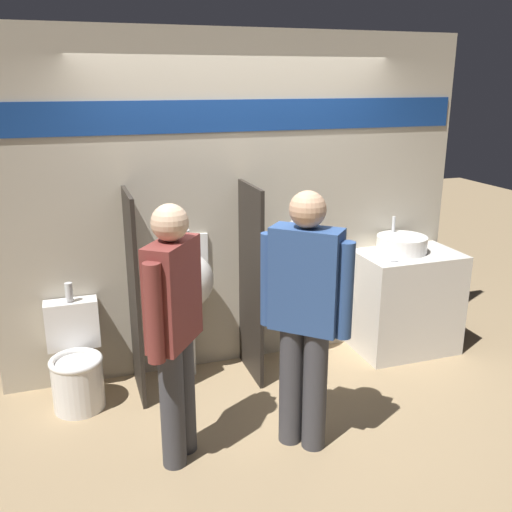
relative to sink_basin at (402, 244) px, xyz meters
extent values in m
plane|color=#997F5B|center=(-1.39, -0.34, -0.97)|extent=(16.00, 16.00, 0.00)
cube|color=#B2A893|center=(-1.39, 0.26, 0.38)|extent=(3.84, 0.06, 2.70)
cube|color=navy|center=(-1.39, 0.22, 1.09)|extent=(3.77, 0.01, 0.24)
cube|color=silver|center=(0.05, -0.06, -0.52)|extent=(0.87, 0.57, 0.90)
cylinder|color=white|center=(0.00, 0.00, 0.00)|extent=(0.43, 0.43, 0.14)
cylinder|color=silver|center=(0.00, 0.15, 0.14)|extent=(0.03, 0.03, 0.14)
cube|color=#B7B7BC|center=(-0.21, -0.17, -0.06)|extent=(0.07, 0.14, 0.01)
cube|color=#28231E|center=(-2.30, -0.05, -0.18)|extent=(0.03, 0.55, 1.57)
cube|color=#28231E|center=(-1.39, -0.05, -0.18)|extent=(0.03, 0.55, 1.57)
cylinder|color=silver|center=(-1.85, 0.08, -0.66)|extent=(0.04, 0.04, 0.62)
ellipsoid|color=white|center=(-1.85, 0.08, -0.15)|extent=(0.37, 0.27, 0.44)
cube|color=white|center=(-1.85, 0.21, -0.09)|extent=(0.36, 0.02, 0.55)
cylinder|color=silver|center=(-1.85, 0.18, 0.16)|extent=(0.06, 0.06, 0.16)
cylinder|color=silver|center=(-0.94, 0.08, -0.66)|extent=(0.04, 0.04, 0.62)
ellipsoid|color=white|center=(-0.94, 0.08, -0.15)|extent=(0.37, 0.27, 0.44)
cube|color=white|center=(-0.94, 0.21, -0.09)|extent=(0.36, 0.02, 0.55)
cylinder|color=silver|center=(-0.94, 0.18, 0.16)|extent=(0.06, 0.06, 0.16)
cylinder|color=white|center=(-2.75, -0.14, -0.79)|extent=(0.37, 0.37, 0.37)
torus|color=white|center=(-2.75, -0.14, -0.59)|extent=(0.38, 0.38, 0.04)
cube|color=white|center=(-2.75, 0.14, -0.41)|extent=(0.39, 0.16, 0.37)
cylinder|color=silver|center=(-2.75, 0.12, -0.15)|extent=(0.06, 0.06, 0.14)
cylinder|color=#3D3D42|center=(-1.31, -1.12, -0.56)|extent=(0.16, 0.16, 0.83)
cylinder|color=#3D3D42|center=(-1.43, -1.01, -0.56)|extent=(0.16, 0.16, 0.83)
cube|color=#2D4C84|center=(-1.37, -1.06, 0.19)|extent=(0.45, 0.43, 0.66)
cylinder|color=#2D4C84|center=(-1.19, -1.23, 0.15)|extent=(0.10, 0.10, 0.60)
cylinder|color=#2D4C84|center=(-1.55, -0.89, 0.15)|extent=(0.10, 0.10, 0.60)
sphere|color=tan|center=(-1.37, -1.06, 0.63)|extent=(0.22, 0.22, 0.22)
cylinder|color=#3D3D42|center=(-2.21, -1.01, -0.57)|extent=(0.15, 0.15, 0.81)
cylinder|color=#3D3D42|center=(-2.12, -0.88, -0.57)|extent=(0.15, 0.15, 0.81)
cube|color=brown|center=(-2.16, -0.95, 0.15)|extent=(0.40, 0.45, 0.64)
cylinder|color=brown|center=(-2.31, -1.14, 0.12)|extent=(0.10, 0.10, 0.59)
cylinder|color=brown|center=(-2.02, -0.75, 0.12)|extent=(0.10, 0.10, 0.59)
sphere|color=beige|center=(-2.16, -0.95, 0.58)|extent=(0.22, 0.22, 0.22)
camera|label=1|loc=(-2.71, -4.07, 1.36)|focal=40.00mm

